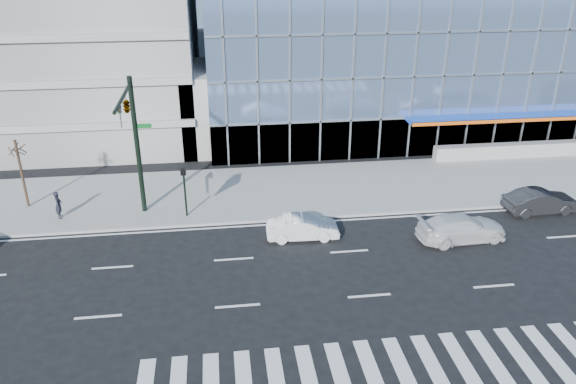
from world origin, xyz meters
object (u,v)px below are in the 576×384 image
dark_sedan (541,201)px  tilted_panel (212,183)px  street_tree_near (17,149)px  white_suv (462,228)px  ped_signal_post (184,184)px  white_sedan (303,228)px  pedestrian (58,205)px  traffic_signal (130,120)px

dark_sedan → tilted_panel: tilted_panel is taller
street_tree_near → tilted_panel: bearing=-0.4°
dark_sedan → tilted_panel: bearing=74.9°
white_suv → dark_sedan: 6.51m
dark_sedan → tilted_panel: 19.71m
ped_signal_post → dark_sedan: bearing=-5.4°
white_sedan → white_suv: bearing=-96.8°
white_suv → white_sedan: (-8.44, 1.27, -0.07)m
ped_signal_post → pedestrian: bearing=174.2°
white_sedan → ped_signal_post: bearing=64.8°
traffic_signal → ped_signal_post: traffic_signal is taller
white_suv → white_sedan: size_ratio=1.25×
white_sedan → street_tree_near: bearing=71.7°
street_tree_near → pedestrian: size_ratio=2.60×
street_tree_near → white_suv: size_ratio=0.87×
pedestrian → street_tree_near: bearing=46.8°
street_tree_near → pedestrian: bearing=-38.7°
traffic_signal → ped_signal_post: bearing=8.5°
white_suv → pedestrian: pedestrian is taller
street_tree_near → dark_sedan: size_ratio=0.98×
street_tree_near → white_sedan: size_ratio=1.09×
pedestrian → tilted_panel: 8.93m
street_tree_near → white_suv: bearing=-16.2°
tilted_panel → pedestrian: bearing=169.9°
white_sedan → pedestrian: 14.09m
ped_signal_post → white_sedan: 7.23m
white_sedan → tilted_panel: (-4.77, 5.69, 0.43)m
traffic_signal → white_suv: traffic_signal is taller
white_suv → dark_sedan: dark_sedan is taller
pedestrian → white_suv: bearing=-107.9°
traffic_signal → white_suv: (17.23, -4.10, -5.46)m
street_tree_near → dark_sedan: 30.72m
white_sedan → dark_sedan: size_ratio=0.90×
white_sedan → pedestrian: bearing=75.5°
dark_sedan → white_suv: bearing=110.8°
traffic_signal → white_sedan: traffic_signal is taller
ped_signal_post → tilted_panel: ped_signal_post is taller
traffic_signal → white_sedan: size_ratio=2.06×
street_tree_near → tilted_panel: 11.36m
white_sedan → pedestrian: (-13.52, 3.94, 0.32)m
ped_signal_post → dark_sedan: size_ratio=0.70×
dark_sedan → tilted_panel: size_ratio=3.32×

